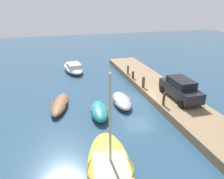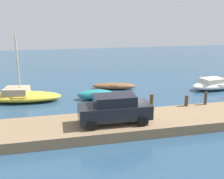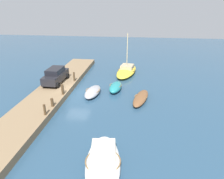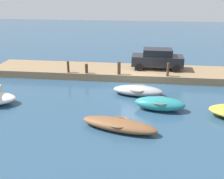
# 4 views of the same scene
# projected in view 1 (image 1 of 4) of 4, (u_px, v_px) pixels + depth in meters

# --- Properties ---
(ground_plane) EXTENTS (84.00, 84.00, 0.00)m
(ground_plane) POSITION_uv_depth(u_px,v_px,m) (140.00, 101.00, 18.63)
(ground_plane) COLOR navy
(dock_platform) EXTENTS (25.39, 3.64, 0.62)m
(dock_platform) POSITION_uv_depth(u_px,v_px,m) (165.00, 95.00, 19.16)
(dock_platform) COLOR #846B4C
(dock_platform) RESTS_ON ground_plane
(motorboat_white) EXTENTS (5.50, 2.72, 1.12)m
(motorboat_white) POSITION_uv_depth(u_px,v_px,m) (73.00, 68.00, 26.45)
(motorboat_white) COLOR white
(motorboat_white) RESTS_ON ground_plane
(rowboat_teal) EXTENTS (3.27, 1.58, 0.84)m
(rowboat_teal) POSITION_uv_depth(u_px,v_px,m) (99.00, 111.00, 16.04)
(rowboat_teal) COLOR teal
(rowboat_teal) RESTS_ON ground_plane
(sailboat_yellow) EXTENTS (6.86, 3.35, 5.60)m
(sailboat_yellow) POSITION_uv_depth(u_px,v_px,m) (110.00, 171.00, 10.31)
(sailboat_yellow) COLOR gold
(sailboat_yellow) RESTS_ON ground_plane
(rowboat_brown) EXTENTS (4.44, 2.16, 0.62)m
(rowboat_brown) POSITION_uv_depth(u_px,v_px,m) (60.00, 104.00, 17.39)
(rowboat_brown) COLOR brown
(rowboat_brown) RESTS_ON ground_plane
(rowboat_grey) EXTENTS (3.69, 1.73, 0.67)m
(rowboat_grey) POSITION_uv_depth(u_px,v_px,m) (122.00, 100.00, 17.95)
(rowboat_grey) COLOR #939399
(rowboat_grey) RESTS_ON ground_plane
(mooring_post_west) EXTENTS (0.20, 0.20, 1.10)m
(mooring_post_west) POSITION_uv_depth(u_px,v_px,m) (164.00, 99.00, 16.33)
(mooring_post_west) COLOR #47331E
(mooring_post_west) RESTS_ON dock_platform
(mooring_post_mid_west) EXTENTS (0.27, 0.27, 1.06)m
(mooring_post_mid_west) POSITION_uv_depth(u_px,v_px,m) (143.00, 82.00, 19.79)
(mooring_post_mid_west) COLOR #47331E
(mooring_post_mid_west) RESTS_ON dock_platform
(mooring_post_mid_east) EXTENTS (0.25, 0.25, 0.78)m
(mooring_post_mid_east) POSITION_uv_depth(u_px,v_px,m) (133.00, 75.00, 22.22)
(mooring_post_mid_east) COLOR #47331E
(mooring_post_mid_east) RESTS_ON dock_platform
(mooring_post_east) EXTENTS (0.20, 0.20, 0.96)m
(mooring_post_east) POSITION_uv_depth(u_px,v_px,m) (128.00, 70.00, 23.55)
(mooring_post_east) COLOR #47331E
(mooring_post_east) RESTS_ON dock_platform
(parked_car) EXTENTS (4.36, 1.95, 1.75)m
(parked_car) POSITION_uv_depth(u_px,v_px,m) (180.00, 88.00, 17.38)
(parked_car) COLOR black
(parked_car) RESTS_ON dock_platform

